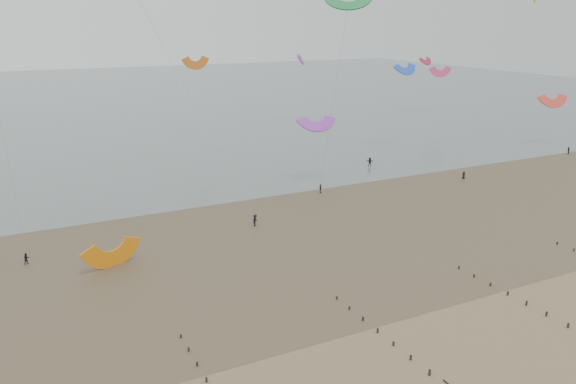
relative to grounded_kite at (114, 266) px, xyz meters
The scene contains 5 objects.
ground 36.54m from the grounded_kite, 62.37° to the right, with size 500.00×500.00×0.00m, color brown.
sea_and_shore 13.03m from the grounded_kite, ahead, with size 500.00×665.00×0.03m.
kitesurfers 45.26m from the grounded_kite, 20.18° to the left, with size 157.27×24.40×1.86m.
grounded_kite is the anchor object (origin of this frame).
kites_airborne 60.76m from the grounded_kite, 77.77° to the left, with size 233.82×121.99×40.14m.
Camera 1 is at (-26.25, -36.41, 30.18)m, focal length 35.00 mm.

